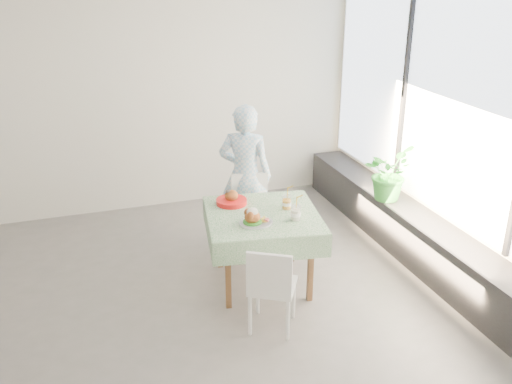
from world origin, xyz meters
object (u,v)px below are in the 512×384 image
object	(u,v)px
diner	(245,176)
juice_cup_orange	(287,203)
main_dish	(254,219)
cafe_table	(263,241)
chair_far	(252,229)
potted_plant	(388,173)
chair_near	(272,303)

from	to	relation	value
diner	juice_cup_orange	size ratio (longest dim) A/B	5.95
main_dish	juice_cup_orange	world-z (taller)	juice_cup_orange
cafe_table	diner	bearing A→B (deg)	82.67
cafe_table	main_dish	xyz separation A→B (m)	(-0.15, -0.19, 0.33)
chair_far	main_dish	xyz separation A→B (m)	(-0.27, -0.86, 0.54)
diner	potted_plant	world-z (taller)	diner
diner	main_dish	distance (m)	1.12
cafe_table	potted_plant	xyz separation A→B (m)	(1.61, 0.46, 0.34)
diner	chair_near	bearing A→B (deg)	110.21
chair_far	diner	bearing A→B (deg)	90.42
chair_far	juice_cup_orange	xyz separation A→B (m)	(0.14, -0.63, 0.54)
chair_far	main_dish	size ratio (longest dim) A/B	2.70
cafe_table	juice_cup_orange	bearing A→B (deg)	8.43
cafe_table	potted_plant	bearing A→B (deg)	15.88
chair_far	main_dish	distance (m)	1.04
chair_near	juice_cup_orange	world-z (taller)	juice_cup_orange
main_dish	diner	bearing A→B (deg)	76.42
chair_far	chair_near	world-z (taller)	chair_far
cafe_table	main_dish	distance (m)	0.41
cafe_table	potted_plant	size ratio (longest dim) A/B	1.97
main_dish	chair_near	bearing A→B (deg)	-92.08
cafe_table	chair_far	bearing A→B (deg)	79.96
chair_near	main_dish	distance (m)	0.77
cafe_table	chair_near	xyz separation A→B (m)	(-0.17, -0.73, -0.22)
main_dish	juice_cup_orange	bearing A→B (deg)	29.25
chair_near	diner	xyz separation A→B (m)	(0.28, 1.63, 0.55)
diner	cafe_table	bearing A→B (deg)	112.74
chair_far	diner	world-z (taller)	diner
chair_far	main_dish	world-z (taller)	main_dish
chair_near	juice_cup_orange	distance (m)	1.04
chair_near	diner	bearing A→B (deg)	80.13
chair_far	diner	xyz separation A→B (m)	(-0.00, 0.24, 0.53)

